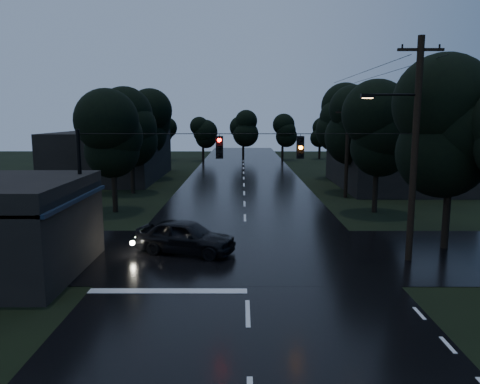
{
  "coord_description": "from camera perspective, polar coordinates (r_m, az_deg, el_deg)",
  "views": [
    {
      "loc": [
        -0.2,
        -9.85,
        6.54
      ],
      "look_at": [
        -0.3,
        15.48,
        2.46
      ],
      "focal_mm": 35.0,
      "sensor_mm": 36.0,
      "label": 1
    }
  ],
  "objects": [
    {
      "name": "cross_street",
      "position": [
        22.81,
        0.73,
        -7.52
      ],
      "size": [
        60.0,
        9.0,
        0.02
      ],
      "primitive_type": "cube",
      "color": "black",
      "rests_on": "ground"
    },
    {
      "name": "building_far_right",
      "position": [
        46.3,
        18.12,
        3.31
      ],
      "size": [
        10.0,
        14.0,
        4.4
      ],
      "primitive_type": "cube",
      "color": "black",
      "rests_on": "ground"
    },
    {
      "name": "tree_right_c",
      "position": [
        50.92,
        12.16,
        8.75
      ],
      "size": [
        4.76,
        4.76,
        10.03
      ],
      "color": "black",
      "rests_on": "ground"
    },
    {
      "name": "building_far_left",
      "position": [
        51.88,
        -15.24,
        4.36
      ],
      "size": [
        10.0,
        16.0,
        5.0
      ],
      "primitive_type": "cube",
      "color": "black",
      "rests_on": "ground"
    },
    {
      "name": "tree_left_b",
      "position": [
        40.95,
        -13.16,
        7.62
      ],
      "size": [
        4.2,
        4.2,
        8.85
      ],
      "color": "black",
      "rests_on": "ground"
    },
    {
      "name": "span_signals",
      "position": [
        20.89,
        2.32,
        5.58
      ],
      "size": [
        15.0,
        0.37,
        1.12
      ],
      "color": "black",
      "rests_on": "ground"
    },
    {
      "name": "anchor_pole_left",
      "position": [
        22.37,
        -18.81,
        -0.45
      ],
      "size": [
        0.18,
        0.18,
        6.0
      ],
      "primitive_type": "cylinder",
      "color": "black",
      "rests_on": "ground"
    },
    {
      "name": "tree_left_a",
      "position": [
        33.07,
        -15.3,
        6.58
      ],
      "size": [
        3.92,
        3.92,
        8.26
      ],
      "color": "black",
      "rests_on": "ground"
    },
    {
      "name": "tree_corner_near",
      "position": [
        25.03,
        24.48,
        7.08
      ],
      "size": [
        4.48,
        4.48,
        9.44
      ],
      "color": "black",
      "rests_on": "ground"
    },
    {
      "name": "tree_right_a",
      "position": [
        33.17,
        16.47,
        7.18
      ],
      "size": [
        4.2,
        4.2,
        8.85
      ],
      "color": "black",
      "rests_on": "ground"
    },
    {
      "name": "car",
      "position": [
        22.84,
        -6.63,
        -5.4
      ],
      "size": [
        5.21,
        3.35,
        1.65
      ],
      "primitive_type": "imported",
      "rotation": [
        0.0,
        0.0,
        1.26
      ],
      "color": "black",
      "rests_on": "ground"
    },
    {
      "name": "utility_pole_far",
      "position": [
        38.88,
        12.91,
        4.99
      ],
      "size": [
        2.0,
        0.3,
        7.5
      ],
      "color": "black",
      "rests_on": "ground"
    },
    {
      "name": "tree_left_c",
      "position": [
        50.85,
        -11.23,
        8.36
      ],
      "size": [
        4.48,
        4.48,
        9.44
      ],
      "color": "black",
      "rests_on": "ground"
    },
    {
      "name": "tree_right_b",
      "position": [
        41.04,
        14.19,
        8.11
      ],
      "size": [
        4.48,
        4.48,
        9.44
      ],
      "color": "black",
      "rests_on": "ground"
    },
    {
      "name": "main_road",
      "position": [
        40.38,
        0.51,
        -0.17
      ],
      "size": [
        12.0,
        120.0,
        0.02
      ],
      "primitive_type": "cube",
      "color": "black",
      "rests_on": "ground"
    },
    {
      "name": "utility_pole_main",
      "position": [
        22.23,
        20.34,
        5.28
      ],
      "size": [
        3.5,
        0.3,
        10.0
      ],
      "color": "black",
      "rests_on": "ground"
    }
  ]
}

